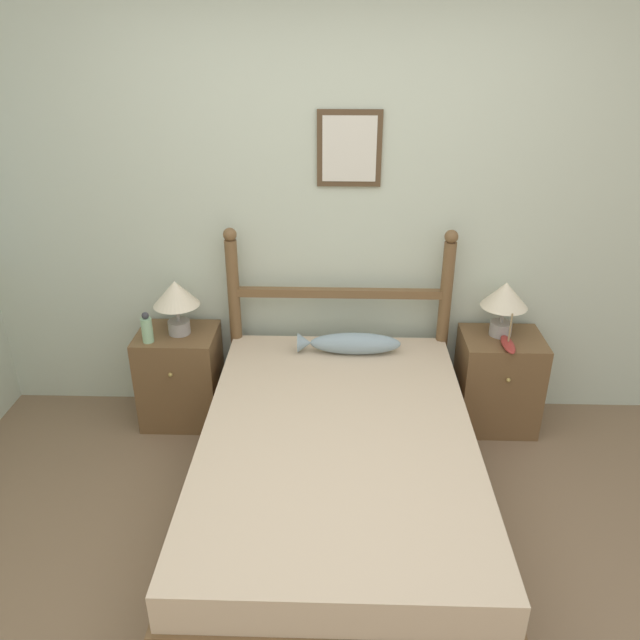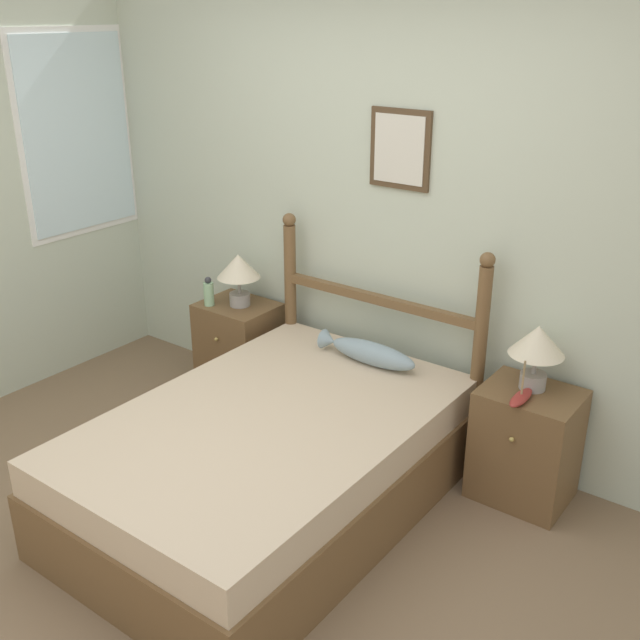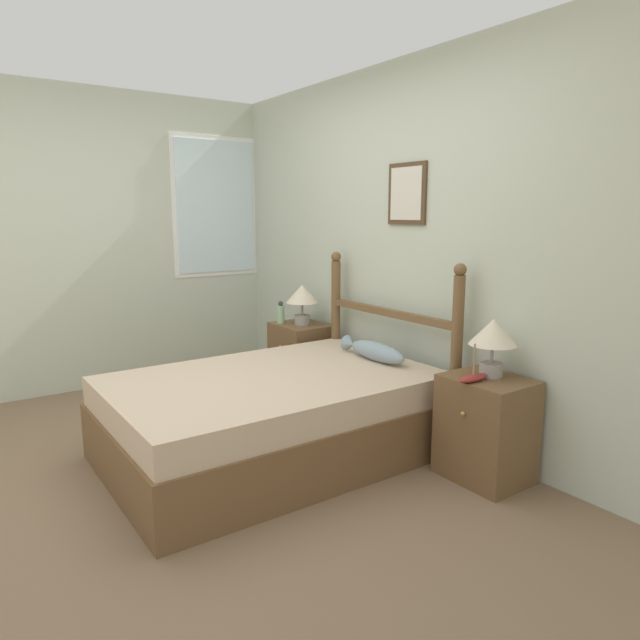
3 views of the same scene
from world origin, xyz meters
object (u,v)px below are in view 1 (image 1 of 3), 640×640
Objects in this scene: table_lamp_left at (176,297)px; model_boat at (508,344)px; bed at (337,475)px; table_lamp_right at (505,298)px; bottle at (147,329)px; fish_pillow at (350,343)px; nightstand_right at (497,381)px; nightstand_left at (181,376)px.

model_boat is at bearing -3.65° from table_lamp_left.
table_lamp_left reaches higher than bed.
table_lamp_left and table_lamp_right have the same top height.
table_lamp_right reaches higher than bed.
bottle reaches higher than fish_pillow.
nightstand_right is at bearing 3.17° from bottle.
table_lamp_right is 1.51× the size of model_boat.
fish_pillow reaches higher than nightstand_right.
fish_pillow is at bearing 85.08° from bed.
nightstand_right is at bearing 0.00° from nightstand_left.
model_boat reaches higher than fish_pillow.
bottle is at bearing -138.88° from nightstand_left.
bed is 3.31× the size of nightstand_right.
model_boat is at bearing -86.98° from table_lamp_right.
table_lamp_left is at bearing -179.97° from nightstand_right.
table_lamp_right is at bearing 1.11° from table_lamp_left.
bottle is at bearing -175.81° from table_lamp_right.
nightstand_left is 2.00m from table_lamp_right.
table_lamp_right is at bearing 93.02° from model_boat.
nightstand_left is at bearing 176.37° from model_boat.
bed is at bearing -33.53° from bottle.
table_lamp_right is at bearing 114.36° from nightstand_right.
table_lamp_left is (0.02, -0.00, 0.54)m from nightstand_left.
fish_pillow is (1.17, 0.04, -0.10)m from bottle.
table_lamp_left is at bearing -178.89° from table_lamp_right.
bottle is (-2.06, -0.15, -0.15)m from table_lamp_right.
table_lamp_left is 0.56× the size of fish_pillow.
nightstand_left is at bearing 175.68° from fish_pillow.
bed is 0.84m from fish_pillow.
model_boat is 0.37× the size of fish_pillow.
bottle is at bearing 179.78° from model_boat.
model_boat is at bearing -3.63° from nightstand_left.
model_boat is (2.07, -0.01, -0.06)m from bottle.
table_lamp_left is (-1.92, -0.00, 0.54)m from nightstand_right.
fish_pillow is (-0.89, -0.11, -0.25)m from table_lamp_right.
bed is 9.01× the size of model_boat.
bottle is 0.85× the size of model_boat.
nightstand_right is at bearing -65.64° from table_lamp_right.
nightstand_right is (1.94, 0.00, 0.00)m from nightstand_left.
nightstand_left is 0.42m from bottle.
fish_pillow is (0.07, 0.77, 0.33)m from bed.
nightstand_left is 1.00× the size of nightstand_right.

